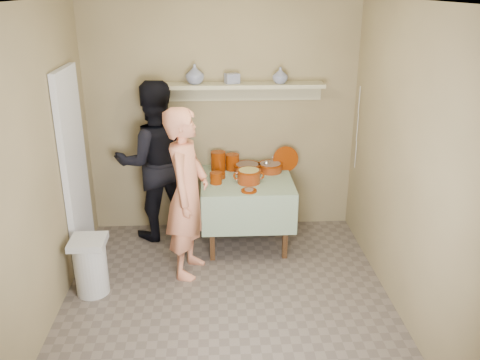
{
  "coord_description": "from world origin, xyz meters",
  "views": [
    {
      "loc": [
        -0.09,
        -3.8,
        2.71
      ],
      "look_at": [
        0.15,
        0.75,
        0.95
      ],
      "focal_mm": 38.0,
      "sensor_mm": 36.0,
      "label": 1
    }
  ],
  "objects": [
    {
      "name": "plate_stack_b",
      "position": [
        0.11,
        1.57,
        0.85
      ],
      "size": [
        0.15,
        0.15,
        0.18
      ],
      "primitive_type": "cylinder",
      "color": "#691E00",
      "rests_on": "serving_table"
    },
    {
      "name": "empty_bowl",
      "position": [
        -0.06,
        1.33,
        0.79
      ],
      "size": [
        0.17,
        0.17,
        0.05
      ],
      "primitive_type": "cylinder",
      "color": "#691E00",
      "rests_on": "serving_table"
    },
    {
      "name": "person_helper",
      "position": [
        -0.75,
        1.52,
        0.89
      ],
      "size": [
        1.01,
        0.87,
        1.78
      ],
      "primitive_type": "imported",
      "rotation": [
        0.0,
        0.0,
        -2.9
      ],
      "color": "black",
      "rests_on": "ground"
    },
    {
      "name": "tile_panel",
      "position": [
        -1.46,
        0.95,
        1.0
      ],
      "size": [
        0.06,
        0.7,
        2.0
      ],
      "primitive_type": "cube",
      "color": "silver",
      "rests_on": "ground"
    },
    {
      "name": "room_shell",
      "position": [
        0.0,
        0.0,
        1.61
      ],
      "size": [
        3.04,
        3.54,
        2.62
      ],
      "color": "#96855C",
      "rests_on": "ground"
    },
    {
      "name": "trash_bin",
      "position": [
        -1.25,
        0.35,
        0.28
      ],
      "size": [
        0.32,
        0.32,
        0.56
      ],
      "color": "silver",
      "rests_on": "ground"
    },
    {
      "name": "plate_stack_a",
      "position": [
        -0.05,
        1.55,
        0.87
      ],
      "size": [
        0.16,
        0.16,
        0.22
      ],
      "primitive_type": "cylinder",
      "color": "#691E00",
      "rests_on": "serving_table"
    },
    {
      "name": "cazuela_meat_b",
      "position": [
        0.53,
        1.48,
        0.82
      ],
      "size": [
        0.28,
        0.28,
        0.1
      ],
      "color": "#6B1D03",
      "rests_on": "serving_table"
    },
    {
      "name": "vase_right",
      "position": [
        0.62,
        1.6,
        1.81
      ],
      "size": [
        0.21,
        0.21,
        0.17
      ],
      "primitive_type": "imported",
      "rotation": [
        0.0,
        0.0,
        -0.39
      ],
      "color": "navy",
      "rests_on": "wall_shelf"
    },
    {
      "name": "electrical_cord",
      "position": [
        1.47,
        1.48,
        1.25
      ],
      "size": [
        0.01,
        0.05,
        0.9
      ],
      "color": "silver",
      "rests_on": "wall_shelf"
    },
    {
      "name": "serving_table",
      "position": [
        0.25,
        1.28,
        0.64
      ],
      "size": [
        0.97,
        0.97,
        0.76
      ],
      "color": "#4C2D16",
      "rests_on": "ground"
    },
    {
      "name": "person_cook",
      "position": [
        -0.36,
        0.7,
        0.84
      ],
      "size": [
        0.53,
        0.69,
        1.68
      ],
      "primitive_type": "imported",
      "rotation": [
        0.0,
        0.0,
        1.34
      ],
      "color": "#E88A64",
      "rests_on": "ground"
    },
    {
      "name": "ceramic_box",
      "position": [
        0.11,
        1.63,
        1.77
      ],
      "size": [
        0.17,
        0.15,
        0.1
      ],
      "primitive_type": "cube",
      "rotation": [
        0.0,
        0.0,
        0.33
      ],
      "color": "navy",
      "rests_on": "wall_shelf"
    },
    {
      "name": "wall_shelf",
      "position": [
        0.2,
        1.65,
        1.67
      ],
      "size": [
        1.8,
        0.25,
        0.21
      ],
      "color": "#BAB38A",
      "rests_on": "room_shell"
    },
    {
      "name": "cazuela_rice",
      "position": [
        0.26,
        1.16,
        0.85
      ],
      "size": [
        0.33,
        0.25,
        0.14
      ],
      "color": "#6B1D03",
      "rests_on": "serving_table"
    },
    {
      "name": "ladle",
      "position": [
        0.48,
        1.45,
        0.87
      ],
      "size": [
        0.08,
        0.26,
        0.19
      ],
      "color": "silver",
      "rests_on": "cazuela_meat_b"
    },
    {
      "name": "propped_lid",
      "position": [
        0.71,
        1.56,
        0.88
      ],
      "size": [
        0.28,
        0.08,
        0.28
      ],
      "primitive_type": "cylinder",
      "rotation": [
        1.34,
        0.0,
        0.0
      ],
      "color": "#691E00",
      "rests_on": "serving_table"
    },
    {
      "name": "ground",
      "position": [
        0.0,
        0.0,
        0.0
      ],
      "size": [
        3.5,
        3.5,
        0.0
      ],
      "primitive_type": "plane",
      "color": "#685B51",
      "rests_on": "ground"
    },
    {
      "name": "vase_left",
      "position": [
        -0.28,
        1.62,
        1.82
      ],
      "size": [
        0.21,
        0.21,
        0.2
      ],
      "primitive_type": "imported",
      "rotation": [
        0.0,
        0.0,
        0.1
      ],
      "color": "navy",
      "rests_on": "wall_shelf"
    },
    {
      "name": "front_plate",
      "position": [
        0.25,
        0.91,
        0.77
      ],
      "size": [
        0.16,
        0.16,
        0.03
      ],
      "color": "#691E00",
      "rests_on": "serving_table"
    },
    {
      "name": "cazuela_meat_a",
      "position": [
        0.27,
        1.47,
        0.82
      ],
      "size": [
        0.3,
        0.3,
        0.1
      ],
      "color": "#6B1D03",
      "rests_on": "serving_table"
    },
    {
      "name": "bowl_stack",
      "position": [
        -0.08,
        1.15,
        0.82
      ],
      "size": [
        0.12,
        0.12,
        0.12
      ],
      "primitive_type": "cylinder",
      "color": "#691E00",
      "rests_on": "serving_table"
    }
  ]
}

